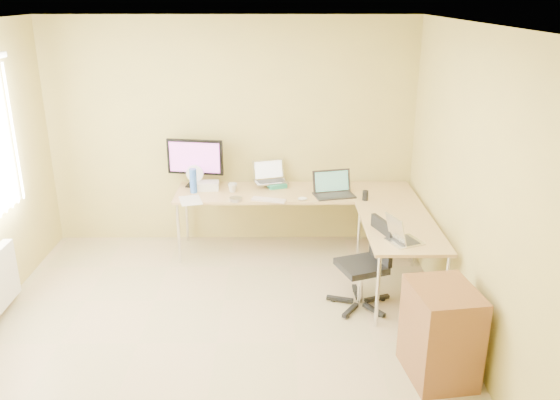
{
  "coord_description": "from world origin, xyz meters",
  "views": [
    {
      "loc": [
        0.51,
        -4.18,
        2.82
      ],
      "look_at": [
        0.55,
        1.1,
        0.9
      ],
      "focal_mm": 36.73,
      "sensor_mm": 36.0,
      "label": 1
    }
  ],
  "objects_px": {
    "water_bottle": "(193,181)",
    "laptop_return": "(405,231)",
    "laptop_black": "(335,184)",
    "keyboard": "(269,200)",
    "desk_fan": "(195,177)",
    "office_chair": "(362,258)",
    "monitor": "(195,163)",
    "laptop_center": "(271,172)",
    "mug": "(233,188)",
    "desk_main": "(295,222)",
    "cabinet": "(440,335)",
    "desk_return": "(398,260)"
  },
  "relations": [
    {
      "from": "cabinet",
      "to": "laptop_black",
      "type": "bearing_deg",
      "value": 98.01
    },
    {
      "from": "mug",
      "to": "laptop_return",
      "type": "bearing_deg",
      "value": -40.31
    },
    {
      "from": "desk_main",
      "to": "mug",
      "type": "bearing_deg",
      "value": -179.04
    },
    {
      "from": "laptop_black",
      "to": "office_chair",
      "type": "xyz_separation_m",
      "value": [
        0.16,
        -1.07,
        -0.36
      ]
    },
    {
      "from": "laptop_black",
      "to": "cabinet",
      "type": "xyz_separation_m",
      "value": [
        0.62,
        -2.13,
        -0.5
      ]
    },
    {
      "from": "desk_main",
      "to": "keyboard",
      "type": "relative_size",
      "value": 7.2
    },
    {
      "from": "laptop_center",
      "to": "mug",
      "type": "xyz_separation_m",
      "value": [
        -0.42,
        -0.21,
        -0.11
      ]
    },
    {
      "from": "desk_return",
      "to": "cabinet",
      "type": "height_order",
      "value": "cabinet"
    },
    {
      "from": "water_bottle",
      "to": "cabinet",
      "type": "bearing_deg",
      "value": -46.21
    },
    {
      "from": "desk_fan",
      "to": "office_chair",
      "type": "xyz_separation_m",
      "value": [
        1.71,
        -1.38,
        -0.35
      ]
    },
    {
      "from": "monitor",
      "to": "office_chair",
      "type": "relative_size",
      "value": 0.75
    },
    {
      "from": "laptop_center",
      "to": "laptop_black",
      "type": "xyz_separation_m",
      "value": [
        0.7,
        -0.36,
        -0.03
      ]
    },
    {
      "from": "water_bottle",
      "to": "desk_main",
      "type": "bearing_deg",
      "value": 1.52
    },
    {
      "from": "laptop_black",
      "to": "cabinet",
      "type": "height_order",
      "value": "laptop_black"
    },
    {
      "from": "water_bottle",
      "to": "laptop_return",
      "type": "xyz_separation_m",
      "value": [
        2.05,
        -1.36,
        -0.03
      ]
    },
    {
      "from": "desk_main",
      "to": "mug",
      "type": "distance_m",
      "value": 0.81
    },
    {
      "from": "keyboard",
      "to": "laptop_center",
      "type": "bearing_deg",
      "value": 104.34
    },
    {
      "from": "desk_return",
      "to": "laptop_black",
      "type": "bearing_deg",
      "value": 123.33
    },
    {
      "from": "desk_return",
      "to": "office_chair",
      "type": "relative_size",
      "value": 1.51
    },
    {
      "from": "keyboard",
      "to": "cabinet",
      "type": "bearing_deg",
      "value": -40.06
    },
    {
      "from": "mug",
      "to": "monitor",
      "type": "bearing_deg",
      "value": 153.79
    },
    {
      "from": "monitor",
      "to": "desk_fan",
      "type": "xyz_separation_m",
      "value": [
        0.0,
        -0.04,
        -0.15
      ]
    },
    {
      "from": "desk_return",
      "to": "monitor",
      "type": "height_order",
      "value": "monitor"
    },
    {
      "from": "laptop_black",
      "to": "laptop_return",
      "type": "height_order",
      "value": "laptop_black"
    },
    {
      "from": "laptop_center",
      "to": "laptop_return",
      "type": "bearing_deg",
      "value": -69.56
    },
    {
      "from": "laptop_black",
      "to": "cabinet",
      "type": "bearing_deg",
      "value": -86.67
    },
    {
      "from": "desk_fan",
      "to": "office_chair",
      "type": "bearing_deg",
      "value": -34.57
    },
    {
      "from": "laptop_black",
      "to": "keyboard",
      "type": "bearing_deg",
      "value": 178.28
    },
    {
      "from": "office_chair",
      "to": "laptop_center",
      "type": "bearing_deg",
      "value": 101.33
    },
    {
      "from": "desk_main",
      "to": "laptop_black",
      "type": "height_order",
      "value": "laptop_black"
    },
    {
      "from": "laptop_center",
      "to": "office_chair",
      "type": "xyz_separation_m",
      "value": [
        0.86,
        -1.43,
        -0.39
      ]
    },
    {
      "from": "laptop_center",
      "to": "keyboard",
      "type": "xyz_separation_m",
      "value": [
        -0.02,
        -0.5,
        -0.15
      ]
    },
    {
      "from": "desk_fan",
      "to": "office_chair",
      "type": "distance_m",
      "value": 2.23
    },
    {
      "from": "desk_main",
      "to": "keyboard",
      "type": "distance_m",
      "value": 0.56
    },
    {
      "from": "water_bottle",
      "to": "office_chair",
      "type": "height_order",
      "value": "water_bottle"
    },
    {
      "from": "monitor",
      "to": "keyboard",
      "type": "xyz_separation_m",
      "value": [
        0.84,
        -0.5,
        -0.27
      ]
    },
    {
      "from": "monitor",
      "to": "mug",
      "type": "relative_size",
      "value": 6.13
    },
    {
      "from": "keyboard",
      "to": "water_bottle",
      "type": "bearing_deg",
      "value": 178.43
    },
    {
      "from": "monitor",
      "to": "office_chair",
      "type": "bearing_deg",
      "value": -30.97
    },
    {
      "from": "monitor",
      "to": "cabinet",
      "type": "height_order",
      "value": "monitor"
    },
    {
      "from": "desk_return",
      "to": "laptop_center",
      "type": "height_order",
      "value": "laptop_center"
    },
    {
      "from": "desk_main",
      "to": "laptop_black",
      "type": "distance_m",
      "value": 0.67
    },
    {
      "from": "desk_main",
      "to": "desk_fan",
      "type": "relative_size",
      "value": 10.75
    },
    {
      "from": "mug",
      "to": "laptop_black",
      "type": "bearing_deg",
      "value": -7.43
    },
    {
      "from": "monitor",
      "to": "mug",
      "type": "distance_m",
      "value": 0.53
    },
    {
      "from": "desk_return",
      "to": "laptop_center",
      "type": "relative_size",
      "value": 3.58
    },
    {
      "from": "desk_return",
      "to": "mug",
      "type": "bearing_deg",
      "value": 149.4
    },
    {
      "from": "desk_main",
      "to": "cabinet",
      "type": "height_order",
      "value": "cabinet"
    },
    {
      "from": "monitor",
      "to": "laptop_return",
      "type": "xyz_separation_m",
      "value": [
        2.05,
        -1.59,
        -0.17
      ]
    },
    {
      "from": "desk_fan",
      "to": "water_bottle",
      "type": "bearing_deg",
      "value": -85.56
    }
  ]
}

